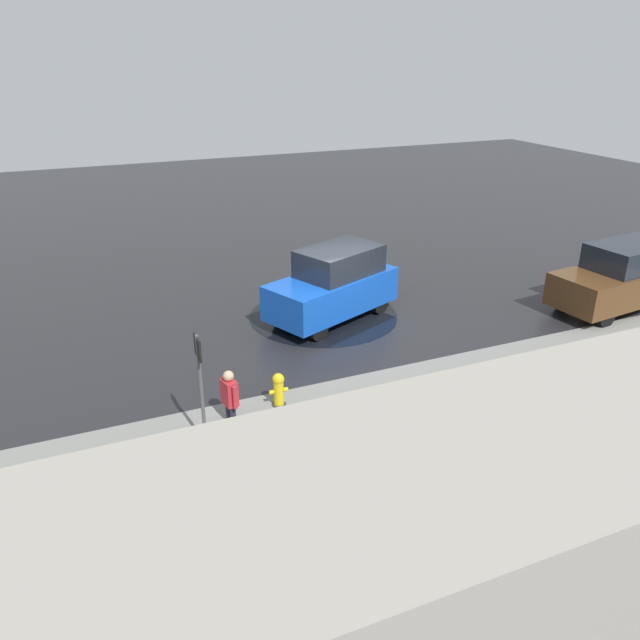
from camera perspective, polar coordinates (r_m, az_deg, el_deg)
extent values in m
plane|color=black|center=(17.35, 2.24, -0.83)|extent=(60.00, 60.00, 0.00)
cube|color=slate|center=(14.10, 9.59, -7.25)|extent=(24.00, 3.20, 0.04)
cube|color=blue|center=(17.71, 1.07, 2.49)|extent=(4.25, 3.06, 0.99)
cube|color=#1E232B|center=(17.63, 1.79, 5.42)|extent=(2.73, 2.28, 0.77)
cylinder|color=black|center=(16.59, -0.20, -0.87)|extent=(0.64, 0.43, 0.60)
cylinder|color=black|center=(17.53, -3.53, 0.48)|extent=(0.64, 0.43, 0.60)
cylinder|color=black|center=(18.36, 5.44, 1.52)|extent=(0.64, 0.43, 0.60)
cylinder|color=black|center=(19.22, 2.15, 2.64)|extent=(0.64, 0.43, 0.60)
cube|color=#513319|center=(20.43, 25.65, 2.96)|extent=(4.46, 2.20, 0.95)
cube|color=#1E232B|center=(20.46, 26.63, 5.31)|extent=(2.73, 1.81, 0.73)
cylinder|color=black|center=(19.10, 24.62, 0.26)|extent=(0.62, 0.28, 0.60)
cylinder|color=black|center=(19.91, 21.32, 1.73)|extent=(0.62, 0.28, 0.60)
cylinder|color=black|center=(22.09, 26.11, 3.01)|extent=(0.62, 0.28, 0.60)
cylinder|color=gold|center=(13.60, -3.80, -6.75)|extent=(0.22, 0.22, 0.62)
sphere|color=gold|center=(13.42, -3.84, -5.42)|extent=(0.26, 0.26, 0.26)
cylinder|color=gold|center=(13.61, -3.17, -6.35)|extent=(0.10, 0.09, 0.09)
cylinder|color=gold|center=(13.52, -4.45, -6.61)|extent=(0.10, 0.09, 0.09)
cylinder|color=#2D2D2D|center=(13.75, -3.77, -7.76)|extent=(0.31, 0.31, 0.06)
cube|color=#B2262D|center=(12.93, -8.28, -6.58)|extent=(0.31, 0.40, 0.55)
sphere|color=tan|center=(12.75, -8.38, -5.08)|extent=(0.22, 0.22, 0.22)
cylinder|color=#1E1E2D|center=(13.26, -8.33, -8.28)|extent=(0.13, 0.13, 0.45)
cylinder|color=#1E1E2D|center=(13.12, -7.97, -8.63)|extent=(0.13, 0.13, 0.45)
cylinder|color=#B2262D|center=(13.12, -8.75, -6.14)|extent=(0.09, 0.09, 0.50)
cylinder|color=#B2262D|center=(12.75, -7.79, -7.04)|extent=(0.09, 0.09, 0.50)
cylinder|color=#B7BABF|center=(16.26, 26.47, -3.19)|extent=(0.04, 0.04, 1.05)
cylinder|color=#B7BABF|center=(15.15, 22.47, -4.37)|extent=(0.04, 0.04, 1.05)
cylinder|color=#B7BABF|center=(14.13, 17.86, -5.71)|extent=(0.04, 0.04, 1.05)
cylinder|color=#B7BABF|center=(13.23, 12.56, -7.19)|extent=(0.04, 0.04, 1.05)
cylinder|color=#B7BABF|center=(12.47, 6.49, -8.80)|extent=(0.04, 0.04, 1.05)
cylinder|color=#B7BABF|center=(11.87, -0.33, -10.48)|extent=(0.04, 0.04, 1.05)
cylinder|color=#B7BABF|center=(13.44, 15.51, -4.69)|extent=(7.94, 0.04, 0.04)
cylinder|color=#B7BABF|center=(13.64, 15.32, -6.24)|extent=(7.94, 0.04, 0.04)
cylinder|color=#4C4C51|center=(12.07, -10.77, -6.53)|extent=(0.07, 0.07, 2.40)
cube|color=black|center=(11.63, -11.13, -2.48)|extent=(0.04, 0.44, 0.44)
cylinder|color=black|center=(18.19, 0.30, 0.41)|extent=(4.33, 4.33, 0.01)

